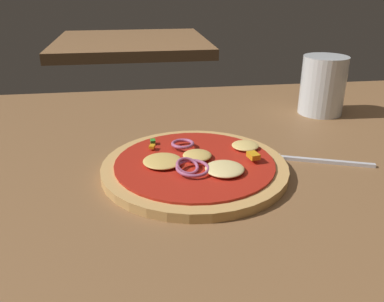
{
  "coord_description": "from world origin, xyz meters",
  "views": [
    {
      "loc": [
        -0.11,
        -0.47,
        0.28
      ],
      "look_at": [
        -0.04,
        0.02,
        0.06
      ],
      "focal_mm": 37.37,
      "sensor_mm": 36.0,
      "label": 1
    }
  ],
  "objects": [
    {
      "name": "background_table",
      "position": [
        -0.11,
        1.25,
        0.02
      ],
      "size": [
        0.62,
        0.62,
        0.04
      ],
      "color": "brown",
      "rests_on": "ground"
    },
    {
      "name": "dining_table",
      "position": [
        0.0,
        0.0,
        0.02
      ],
      "size": [
        1.11,
        0.87,
        0.04
      ],
      "color": "brown",
      "rests_on": "ground"
    },
    {
      "name": "pizza",
      "position": [
        -0.04,
        0.0,
        0.05
      ],
      "size": [
        0.25,
        0.25,
        0.03
      ],
      "color": "tan",
      "rests_on": "dining_table"
    },
    {
      "name": "beer_glass",
      "position": [
        0.24,
        0.21,
        0.09
      ],
      "size": [
        0.08,
        0.08,
        0.11
      ],
      "color": "silver",
      "rests_on": "dining_table"
    },
    {
      "name": "fork",
      "position": [
        0.12,
        0.01,
        0.04
      ],
      "size": [
        0.18,
        0.08,
        0.01
      ],
      "color": "silver",
      "rests_on": "dining_table"
    }
  ]
}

